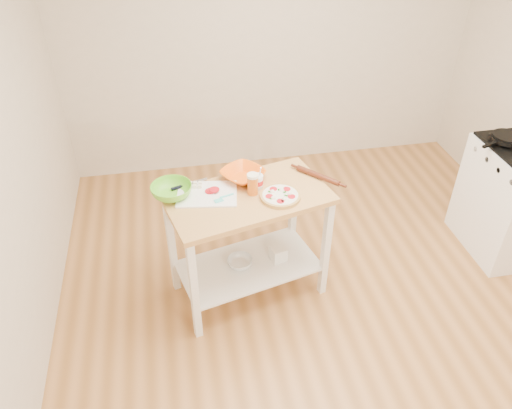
{
  "coord_description": "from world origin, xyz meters",
  "views": [
    {
      "loc": [
        -1.02,
        -2.35,
        2.85
      ],
      "look_at": [
        -0.5,
        0.36,
        0.81
      ],
      "focal_mm": 35.0,
      "sensor_mm": 36.0,
      "label": 1
    }
  ],
  "objects_px": {
    "skillet": "(506,138)",
    "knife": "(184,185)",
    "shelf_glass_bowl": "(240,262)",
    "cutting_board": "(207,193)",
    "green_bowl": "(171,191)",
    "prep_island": "(248,225)",
    "yogurt_tub": "(257,181)",
    "beer_pint": "(253,184)",
    "pizza": "(280,196)",
    "rolling_pin": "(318,176)",
    "orange_bowl": "(243,175)",
    "shelf_bin": "(278,253)",
    "spatula": "(223,198)"
  },
  "relations": [
    {
      "from": "cutting_board",
      "to": "green_bowl",
      "type": "relative_size",
      "value": 1.6
    },
    {
      "from": "pizza",
      "to": "rolling_pin",
      "type": "xyz_separation_m",
      "value": [
        0.32,
        0.18,
        0.0
      ]
    },
    {
      "from": "orange_bowl",
      "to": "rolling_pin",
      "type": "bearing_deg",
      "value": -9.72
    },
    {
      "from": "pizza",
      "to": "shelf_glass_bowl",
      "type": "distance_m",
      "value": 0.69
    },
    {
      "from": "orange_bowl",
      "to": "green_bowl",
      "type": "bearing_deg",
      "value": -166.9
    },
    {
      "from": "rolling_pin",
      "to": "shelf_bin",
      "type": "bearing_deg",
      "value": -162.6
    },
    {
      "from": "skillet",
      "to": "yogurt_tub",
      "type": "relative_size",
      "value": 2.22
    },
    {
      "from": "orange_bowl",
      "to": "green_bowl",
      "type": "distance_m",
      "value": 0.52
    },
    {
      "from": "shelf_bin",
      "to": "orange_bowl",
      "type": "bearing_deg",
      "value": 141.79
    },
    {
      "from": "orange_bowl",
      "to": "shelf_bin",
      "type": "relative_size",
      "value": 2.56
    },
    {
      "from": "cutting_board",
      "to": "knife",
      "type": "height_order",
      "value": "cutting_board"
    },
    {
      "from": "spatula",
      "to": "yogurt_tub",
      "type": "distance_m",
      "value": 0.27
    },
    {
      "from": "knife",
      "to": "shelf_bin",
      "type": "distance_m",
      "value": 0.89
    },
    {
      "from": "cutting_board",
      "to": "spatula",
      "type": "relative_size",
      "value": 3.08
    },
    {
      "from": "orange_bowl",
      "to": "beer_pint",
      "type": "height_order",
      "value": "beer_pint"
    },
    {
      "from": "prep_island",
      "to": "yogurt_tub",
      "type": "relative_size",
      "value": 6.94
    },
    {
      "from": "knife",
      "to": "shelf_glass_bowl",
      "type": "distance_m",
      "value": 0.74
    },
    {
      "from": "skillet",
      "to": "knife",
      "type": "xyz_separation_m",
      "value": [
        -2.49,
        -0.1,
        -0.06
      ]
    },
    {
      "from": "skillet",
      "to": "green_bowl",
      "type": "bearing_deg",
      "value": 163.97
    },
    {
      "from": "beer_pint",
      "to": "pizza",
      "type": "bearing_deg",
      "value": -26.26
    },
    {
      "from": "prep_island",
      "to": "green_bowl",
      "type": "height_order",
      "value": "green_bowl"
    },
    {
      "from": "pizza",
      "to": "prep_island",
      "type": "bearing_deg",
      "value": 161.36
    },
    {
      "from": "knife",
      "to": "shelf_glass_bowl",
      "type": "height_order",
      "value": "knife"
    },
    {
      "from": "skillet",
      "to": "orange_bowl",
      "type": "distance_m",
      "value": 2.08
    },
    {
      "from": "spatula",
      "to": "beer_pint",
      "type": "distance_m",
      "value": 0.22
    },
    {
      "from": "skillet",
      "to": "knife",
      "type": "relative_size",
      "value": 1.48
    },
    {
      "from": "pizza",
      "to": "orange_bowl",
      "type": "bearing_deg",
      "value": 127.35
    },
    {
      "from": "rolling_pin",
      "to": "knife",
      "type": "bearing_deg",
      "value": 176.34
    },
    {
      "from": "beer_pint",
      "to": "orange_bowl",
      "type": "bearing_deg",
      "value": 100.83
    },
    {
      "from": "prep_island",
      "to": "shelf_glass_bowl",
      "type": "height_order",
      "value": "prep_island"
    },
    {
      "from": "rolling_pin",
      "to": "beer_pint",
      "type": "bearing_deg",
      "value": -168.68
    },
    {
      "from": "knife",
      "to": "shelf_bin",
      "type": "relative_size",
      "value": 2.33
    },
    {
      "from": "prep_island",
      "to": "knife",
      "type": "xyz_separation_m",
      "value": [
        -0.41,
        0.17,
        0.27
      ]
    },
    {
      "from": "pizza",
      "to": "rolling_pin",
      "type": "height_order",
      "value": "pizza"
    },
    {
      "from": "knife",
      "to": "orange_bowl",
      "type": "height_order",
      "value": "orange_bowl"
    },
    {
      "from": "knife",
      "to": "shelf_bin",
      "type": "xyz_separation_m",
      "value": [
        0.64,
        -0.15,
        -0.6
      ]
    },
    {
      "from": "prep_island",
      "to": "green_bowl",
      "type": "xyz_separation_m",
      "value": [
        -0.5,
        0.08,
        0.3
      ]
    },
    {
      "from": "shelf_glass_bowl",
      "to": "prep_island",
      "type": "bearing_deg",
      "value": -4.54
    },
    {
      "from": "prep_island",
      "to": "spatula",
      "type": "relative_size",
      "value": 8.43
    },
    {
      "from": "green_bowl",
      "to": "shelf_bin",
      "type": "xyz_separation_m",
      "value": [
        0.73,
        -0.06,
        -0.63
      ]
    },
    {
      "from": "green_bowl",
      "to": "beer_pint",
      "type": "xyz_separation_m",
      "value": [
        0.54,
        -0.07,
        0.03
      ]
    },
    {
      "from": "beer_pint",
      "to": "yogurt_tub",
      "type": "xyz_separation_m",
      "value": [
        0.04,
        0.07,
        -0.03
      ]
    },
    {
      "from": "spatula",
      "to": "yogurt_tub",
      "type": "xyz_separation_m",
      "value": [
        0.25,
        0.1,
        0.03
      ]
    },
    {
      "from": "cutting_board",
      "to": "shelf_bin",
      "type": "height_order",
      "value": "cutting_board"
    },
    {
      "from": "yogurt_tub",
      "to": "shelf_glass_bowl",
      "type": "xyz_separation_m",
      "value": [
        -0.15,
        -0.07,
        -0.66
      ]
    },
    {
      "from": "rolling_pin",
      "to": "shelf_glass_bowl",
      "type": "distance_m",
      "value": 0.87
    },
    {
      "from": "skillet",
      "to": "yogurt_tub",
      "type": "bearing_deg",
      "value": 165.31
    },
    {
      "from": "cutting_board",
      "to": "green_bowl",
      "type": "bearing_deg",
      "value": -176.59
    },
    {
      "from": "skillet",
      "to": "shelf_bin",
      "type": "distance_m",
      "value": 1.98
    },
    {
      "from": "orange_bowl",
      "to": "yogurt_tub",
      "type": "height_order",
      "value": "yogurt_tub"
    }
  ]
}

